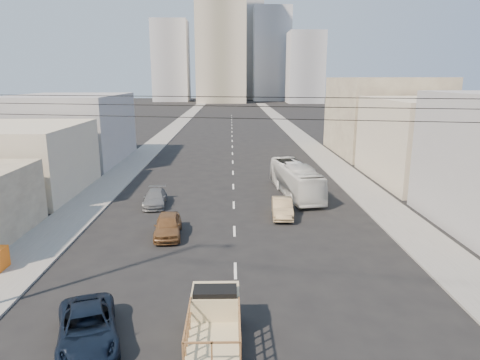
{
  "coord_description": "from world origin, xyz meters",
  "views": [
    {
      "loc": [
        -0.2,
        -12.84,
        9.9
      ],
      "look_at": [
        0.37,
        13.98,
        3.5
      ],
      "focal_mm": 32.0,
      "sensor_mm": 36.0,
      "label": 1
    }
  ],
  "objects_px": {
    "flatbed_pickup": "(215,319)",
    "sedan_brown": "(168,225)",
    "sedan_grey": "(155,198)",
    "sedan_tan": "(282,208)",
    "navy_pickup": "(88,328)",
    "city_bus": "(296,180)"
  },
  "relations": [
    {
      "from": "flatbed_pickup",
      "to": "sedan_brown",
      "type": "height_order",
      "value": "flatbed_pickup"
    },
    {
      "from": "sedan_brown",
      "to": "sedan_grey",
      "type": "bearing_deg",
      "value": 101.71
    },
    {
      "from": "sedan_tan",
      "to": "flatbed_pickup",
      "type": "bearing_deg",
      "value": -102.43
    },
    {
      "from": "flatbed_pickup",
      "to": "navy_pickup",
      "type": "distance_m",
      "value": 4.88
    },
    {
      "from": "sedan_grey",
      "to": "flatbed_pickup",
      "type": "bearing_deg",
      "value": -77.63
    },
    {
      "from": "sedan_tan",
      "to": "sedan_brown",
      "type": "bearing_deg",
      "value": -150.52
    },
    {
      "from": "navy_pickup",
      "to": "sedan_grey",
      "type": "relative_size",
      "value": 1.13
    },
    {
      "from": "navy_pickup",
      "to": "sedan_grey",
      "type": "bearing_deg",
      "value": 73.14
    },
    {
      "from": "sedan_brown",
      "to": "sedan_tan",
      "type": "bearing_deg",
      "value": 21.54
    },
    {
      "from": "navy_pickup",
      "to": "sedan_tan",
      "type": "relative_size",
      "value": 1.15
    },
    {
      "from": "flatbed_pickup",
      "to": "navy_pickup",
      "type": "relative_size",
      "value": 0.94
    },
    {
      "from": "flatbed_pickup",
      "to": "city_bus",
      "type": "height_order",
      "value": "city_bus"
    },
    {
      "from": "navy_pickup",
      "to": "sedan_tan",
      "type": "distance_m",
      "value": 17.83
    },
    {
      "from": "flatbed_pickup",
      "to": "sedan_brown",
      "type": "relative_size",
      "value": 1.07
    },
    {
      "from": "city_bus",
      "to": "sedan_grey",
      "type": "relative_size",
      "value": 2.36
    },
    {
      "from": "sedan_brown",
      "to": "sedan_grey",
      "type": "distance_m",
      "value": 7.11
    },
    {
      "from": "city_bus",
      "to": "sedan_brown",
      "type": "relative_size",
      "value": 2.37
    },
    {
      "from": "navy_pickup",
      "to": "flatbed_pickup",
      "type": "bearing_deg",
      "value": -21.47
    },
    {
      "from": "city_bus",
      "to": "sedan_brown",
      "type": "xyz_separation_m",
      "value": [
        -9.66,
        -9.76,
        -0.66
      ]
    },
    {
      "from": "flatbed_pickup",
      "to": "sedan_grey",
      "type": "distance_m",
      "value": 19.27
    },
    {
      "from": "city_bus",
      "to": "sedan_grey",
      "type": "height_order",
      "value": "city_bus"
    },
    {
      "from": "sedan_brown",
      "to": "sedan_tan",
      "type": "distance_m",
      "value": 8.69
    }
  ]
}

